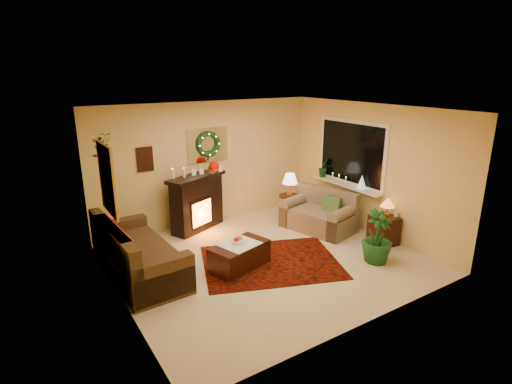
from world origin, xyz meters
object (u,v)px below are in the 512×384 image
loveseat (318,210)px  coffee_table (239,255)px  sofa (139,250)px  side_table_round (289,206)px  end_table_square (384,230)px  fireplace (197,204)px

loveseat → coffee_table: 2.30m
sofa → coffee_table: 1.64m
sofa → side_table_round: size_ratio=3.70×
loveseat → end_table_square: bearing=-78.9°
loveseat → side_table_round: (-0.17, 0.77, -0.09)m
sofa → fireplace: 2.08m
loveseat → sofa: bearing=164.0°
fireplace → side_table_round: fireplace is taller
sofa → end_table_square: 4.49m
side_table_round → fireplace: bearing=162.3°
coffee_table → side_table_round: bearing=17.4°
loveseat → coffee_table: (-2.22, -0.57, -0.21)m
coffee_table → end_table_square: bearing=-28.8°
fireplace → coffee_table: fireplace is taller
end_table_square → coffee_table: size_ratio=0.55×
sofa → loveseat: 3.71m
end_table_square → coffee_table: 2.89m
side_table_round → end_table_square: bearing=-69.1°
fireplace → side_table_round: bearing=-40.8°
sofa → loveseat: sofa is taller
sofa → loveseat: bearing=-4.0°
side_table_round → coffee_table: (-2.05, -1.34, -0.12)m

